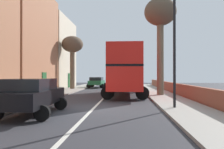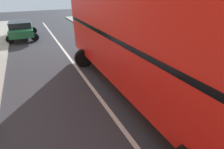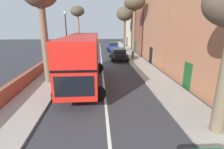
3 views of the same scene
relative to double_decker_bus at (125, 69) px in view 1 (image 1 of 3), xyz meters
name	(u,v)px [view 1 (image 1 of 3)]	position (x,y,z in m)	size (l,w,h in m)	color
ground_plane	(94,108)	(-1.70, -7.74, -2.35)	(84.00, 84.00, 0.00)	#333338
road_centre_line	(94,108)	(-1.70, -7.74, -2.35)	(0.16, 54.00, 0.01)	silver
sidewalk_left	(8,106)	(-6.60, -7.74, -2.29)	(2.60, 60.00, 0.12)	#9E998E
sidewalk_right	(185,108)	(3.20, -7.74, -2.29)	(2.60, 60.00, 0.12)	#9E998E
boundary_wall_right	(214,99)	(4.75, -7.74, -1.82)	(0.36, 54.00, 1.07)	brown
double_decker_bus	(125,69)	(0.00, 0.00, 0.00)	(3.62, 10.43, 4.06)	red
parked_car_black_left_1	(32,94)	(-4.20, -10.00, -1.41)	(2.63, 4.63, 1.65)	black
parked_car_green_left_3	(97,82)	(-4.20, 11.89, -1.46)	(2.58, 4.53, 1.53)	#1E6038
street_tree_right_1	(160,17)	(3.04, -0.44, 4.55)	(2.77, 2.77, 8.40)	brown
street_tree_left_2	(72,47)	(-6.72, 7.55, 3.05)	(2.71, 2.71, 6.63)	brown
lamppost_right	(174,37)	(2.60, -8.03, 1.45)	(0.32, 0.32, 6.31)	black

